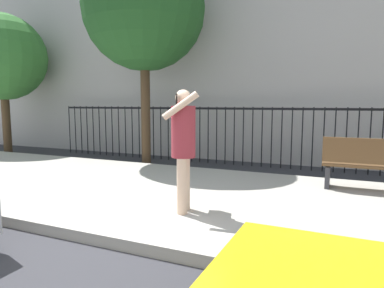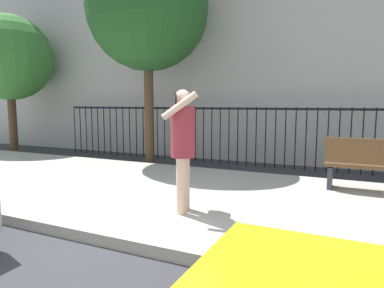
{
  "view_description": "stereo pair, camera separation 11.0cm",
  "coord_description": "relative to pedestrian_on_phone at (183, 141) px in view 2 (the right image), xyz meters",
  "views": [
    {
      "loc": [
        2.57,
        -3.08,
        1.69
      ],
      "look_at": [
        0.55,
        1.5,
        1.09
      ],
      "focal_mm": 31.85,
      "sensor_mm": 36.0,
      "label": 1
    },
    {
      "loc": [
        2.67,
        -3.04,
        1.69
      ],
      "look_at": [
        0.55,
        1.5,
        1.09
      ],
      "focal_mm": 31.85,
      "sensor_mm": 36.0,
      "label": 2
    }
  ],
  "objects": [
    {
      "name": "ground_plane",
      "position": [
        -0.54,
        -1.22,
        -1.16
      ],
      "size": [
        60.0,
        60.0,
        0.0
      ],
      "primitive_type": "plane",
      "color": "#333338"
    },
    {
      "name": "sidewalk",
      "position": [
        -0.54,
        0.98,
        -1.08
      ],
      "size": [
        28.0,
        4.4,
        0.15
      ],
      "primitive_type": "cube",
      "color": "#B2ADA3",
      "rests_on": "ground"
    },
    {
      "name": "iron_fence",
      "position": [
        -0.54,
        4.68,
        -0.14
      ],
      "size": [
        12.03,
        0.04,
        1.6
      ],
      "color": "black",
      "rests_on": "ground"
    },
    {
      "name": "pedestrian_on_phone",
      "position": [
        0.0,
        0.0,
        0.0
      ],
      "size": [
        0.51,
        0.71,
        1.73
      ],
      "color": "beige",
      "rests_on": "sidewalk"
    },
    {
      "name": "street_bench",
      "position": [
        2.53,
        2.29,
        -0.51
      ],
      "size": [
        1.6,
        0.45,
        0.95
      ],
      "color": "brown",
      "rests_on": "sidewalk"
    },
    {
      "name": "street_tree_near",
      "position": [
        -2.83,
        3.6,
        2.96
      ],
      "size": [
        3.19,
        3.19,
        5.73
      ],
      "color": "#4C3823",
      "rests_on": "ground"
    },
    {
      "name": "street_tree_mid",
      "position": [
        -8.47,
        3.77,
        2.06
      ],
      "size": [
        2.86,
        2.86,
        4.66
      ],
      "color": "#4C3823",
      "rests_on": "ground"
    }
  ]
}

